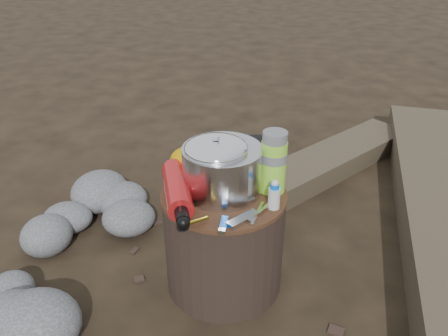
# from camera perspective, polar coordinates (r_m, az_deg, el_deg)

# --- Properties ---
(ground) EXTENTS (60.00, 60.00, 0.00)m
(ground) POSITION_cam_1_polar(r_m,az_deg,el_deg) (1.73, 0.00, -14.02)
(ground) COLOR black
(ground) RESTS_ON ground
(stump) EXTENTS (0.42, 0.42, 0.38)m
(stump) POSITION_cam_1_polar(r_m,az_deg,el_deg) (1.60, 0.00, -9.01)
(stump) COLOR black
(stump) RESTS_ON ground
(rock_ring) EXTENTS (0.41, 0.90, 0.18)m
(rock_ring) POSITION_cam_1_polar(r_m,az_deg,el_deg) (1.83, -18.79, -9.30)
(rock_ring) COLOR #57575B
(rock_ring) RESTS_ON ground
(log_main) EXTENTS (0.58, 1.96, 0.16)m
(log_main) POSITION_cam_1_polar(r_m,az_deg,el_deg) (2.20, 25.53, -4.09)
(log_main) COLOR #423829
(log_main) RESTS_ON ground
(log_small) EXTENTS (1.05, 1.12, 0.11)m
(log_small) POSITION_cam_1_polar(r_m,az_deg,el_deg) (2.38, 11.94, 0.19)
(log_small) COLOR #423829
(log_small) RESTS_ON ground
(foil_windscreen) EXTENTS (0.26, 0.26, 0.16)m
(foil_windscreen) POSITION_cam_1_polar(r_m,az_deg,el_deg) (1.46, -0.20, -0.26)
(foil_windscreen) COLOR silver
(foil_windscreen) RESTS_ON stump
(camping_pot) EXTENTS (0.20, 0.20, 0.20)m
(camping_pot) POSITION_cam_1_polar(r_m,az_deg,el_deg) (1.44, -0.98, 0.15)
(camping_pot) COLOR white
(camping_pot) RESTS_ON stump
(fuel_bottle) EXTENTS (0.18, 0.34, 0.08)m
(fuel_bottle) POSITION_cam_1_polar(r_m,az_deg,el_deg) (1.45, -5.98, -2.69)
(fuel_bottle) COLOR red
(fuel_bottle) RESTS_ON stump
(thermos) EXTENTS (0.08, 0.08, 0.21)m
(thermos) POSITION_cam_1_polar(r_m,az_deg,el_deg) (1.47, 6.30, 0.72)
(thermos) COLOR #8FDB31
(thermos) RESTS_ON stump
(travel_mug) EXTENTS (0.09, 0.09, 0.13)m
(travel_mug) POSITION_cam_1_polar(r_m,az_deg,el_deg) (1.58, 4.09, 1.42)
(travel_mug) COLOR black
(travel_mug) RESTS_ON stump
(stuff_sack) EXTENTS (0.15, 0.12, 0.10)m
(stuff_sack) POSITION_cam_1_polar(r_m,az_deg,el_deg) (1.59, -4.23, 0.93)
(stuff_sack) COLOR #C18E00
(stuff_sack) RESTS_ON stump
(food_pouch) EXTENTS (0.10, 0.06, 0.13)m
(food_pouch) POSITION_cam_1_polar(r_m,az_deg,el_deg) (1.60, 1.40, 1.85)
(food_pouch) COLOR #0F1050
(food_pouch) RESTS_ON stump
(lighter) EXTENTS (0.02, 0.08, 0.01)m
(lighter) POSITION_cam_1_polar(r_m,az_deg,el_deg) (1.34, -0.02, -7.00)
(lighter) COLOR #0460F2
(lighter) RESTS_ON stump
(multitool) EXTENTS (0.10, 0.10, 0.02)m
(multitool) POSITION_cam_1_polar(r_m,az_deg,el_deg) (1.36, 2.40, -6.52)
(multitool) COLOR #BDBCC2
(multitool) RESTS_ON stump
(pot_grabber) EXTENTS (0.08, 0.13, 0.01)m
(pot_grabber) POSITION_cam_1_polar(r_m,az_deg,el_deg) (1.39, 4.25, -5.64)
(pot_grabber) COLOR #BDBCC2
(pot_grabber) RESTS_ON stump
(spork) EXTENTS (0.06, 0.15, 0.01)m
(spork) POSITION_cam_1_polar(r_m,az_deg,el_deg) (1.39, -5.22, -5.73)
(spork) COLOR black
(spork) RESTS_ON stump
(squeeze_bottle) EXTENTS (0.04, 0.04, 0.09)m
(squeeze_bottle) POSITION_cam_1_polar(r_m,az_deg,el_deg) (1.41, 6.38, -3.49)
(squeeze_bottle) COLOR silver
(squeeze_bottle) RESTS_ON stump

